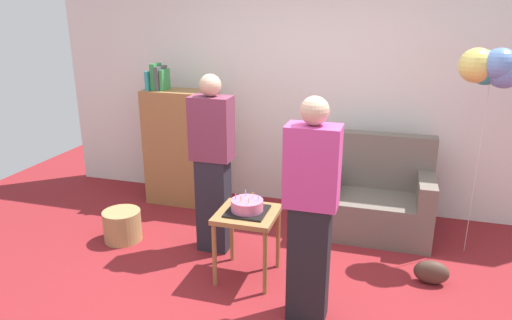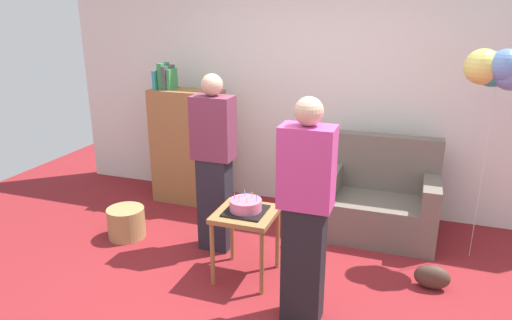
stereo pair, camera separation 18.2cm
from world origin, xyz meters
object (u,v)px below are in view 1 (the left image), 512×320
Objects in this scene: birthday_cake at (247,206)px; person_blowing_candles at (213,164)px; wicker_basket at (122,226)px; person_holding_cake at (311,212)px; balloon_bunch at (492,67)px; couch at (374,199)px; bookshelf at (181,146)px; side_table at (247,222)px; handbag at (431,272)px.

person_blowing_candles is at bearing 139.83° from birthday_cake.
person_blowing_candles is at bearing 6.44° from wicker_basket.
person_blowing_candles is at bearing -9.51° from person_holding_cake.
balloon_bunch reaches higher than birthday_cake.
balloon_bunch is (1.80, 0.94, 1.06)m from birthday_cake.
birthday_cake is 0.61m from person_blowing_candles.
couch reaches higher than wicker_basket.
bookshelf is (-2.15, 0.13, 0.33)m from couch.
side_table is 1.56m from handbag.
handbag is (1.48, 0.32, -0.40)m from side_table.
handbag is at bearing 1.05° from wicker_basket.
handbag is (2.83, 0.05, -0.05)m from wicker_basket.
person_holding_cake reaches higher than side_table.
wicker_basket is at bearing -158.49° from couch.
birthday_cake is (1.19, -1.31, -0.03)m from bookshelf.
person_blowing_candles reaches higher than wicker_basket.
bookshelf reaches higher than couch.
person_blowing_candles is (-1.40, -0.81, 0.49)m from couch.
wicker_basket is 3.57m from balloon_bunch.
person_blowing_candles is at bearing 178.46° from handbag.
handbag is at bearing -20.37° from bookshelf.
side_table is 0.78m from person_holding_cake.
couch is 2.49m from wicker_basket.
side_table is 1.42m from wicker_basket.
wicker_basket is (-1.93, 0.66, -0.68)m from person_holding_cake.
couch is 1.55m from birthday_cake.
person_blowing_candles reaches higher than side_table.
bookshelf is 1.22m from person_blowing_candles.
handbag is (0.90, 0.71, -0.73)m from person_holding_cake.
balloon_bunch is at bearing 27.53° from side_table.
bookshelf is at bearing 81.21° from wicker_basket.
side_table is at bearing -152.47° from balloon_bunch.
side_table is 2.09× the size of handbag.
bookshelf is 4.39× the size of wicker_basket.
bookshelf is at bearing 132.32° from birthday_cake.
birthday_cake is at bearing 127.63° from side_table.
balloon_bunch reaches higher than bookshelf.
birthday_cake is 0.20× the size of person_holding_cake.
birthday_cake is at bearing -47.68° from bookshelf.
person_holding_cake is 0.88× the size of balloon_bunch.
person_blowing_candles is 2.05m from handbag.
person_blowing_candles and person_holding_cake have the same top height.
person_holding_cake is at bearing -34.00° from birthday_cake.
couch is at bearing 50.96° from side_table.
couch is 2.18m from bookshelf.
birthday_cake is at bearing -6.72° from person_holding_cake.
person_holding_cake is at bearing -141.56° from handbag.
side_table is at bearing -129.04° from couch.
birthday_cake is (-0.00, 0.00, 0.14)m from side_table.
person_holding_cake reaches higher than wicker_basket.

